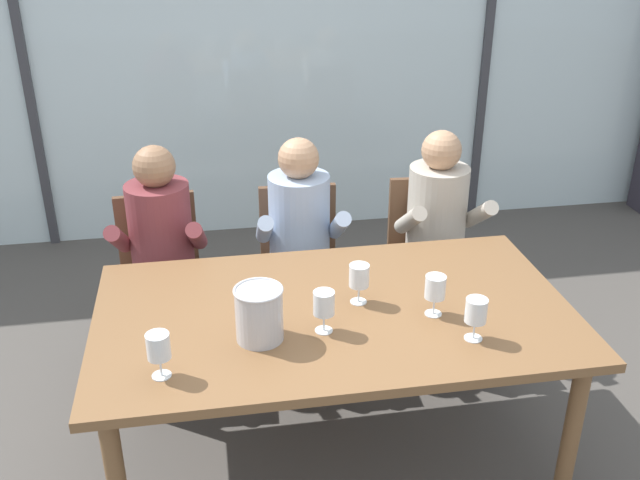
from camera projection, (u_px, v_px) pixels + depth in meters
ground at (301, 335)px, 4.16m from camera, size 14.00×14.00×0.00m
window_glass_panel at (267, 56)px, 4.99m from camera, size 7.15×0.03×2.60m
window_mullion_left at (25, 65)px, 4.72m from camera, size 0.06×0.06×2.60m
window_mullion_right at (486, 49)px, 5.21m from camera, size 0.06×0.06×2.60m
hillside_vineyard at (232, 19)px, 9.07m from camera, size 13.15×2.40×1.81m
dining_table at (334, 324)px, 2.97m from camera, size 1.95×1.11×0.77m
chair_near_curtain at (161, 266)px, 3.79m from camera, size 0.47×0.47×0.90m
chair_left_of_center at (301, 256)px, 3.91m from camera, size 0.45×0.45×0.90m
chair_center at (428, 246)px, 4.01m from camera, size 0.46×0.46×0.90m
person_maroon_top at (160, 249)px, 3.59m from camera, size 0.48×0.63×1.22m
person_pale_blue_shirt at (301, 239)px, 3.70m from camera, size 0.47×0.62×1.22m
person_beige_jumper at (441, 228)px, 3.81m from camera, size 0.47×0.62×1.22m
ice_bucket_primary at (259, 313)px, 2.69m from camera, size 0.19×0.19×0.22m
wine_glass_by_left_taster at (159, 348)px, 2.47m from camera, size 0.08×0.08×0.17m
wine_glass_near_bucket at (476, 311)px, 2.69m from camera, size 0.08×0.08×0.17m
wine_glass_center_pour at (435, 288)px, 2.85m from camera, size 0.08×0.08×0.17m
wine_glass_by_right_taster at (359, 277)px, 2.94m from camera, size 0.08×0.08×0.17m
wine_glass_spare_empty at (324, 305)px, 2.74m from camera, size 0.08×0.08×0.17m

